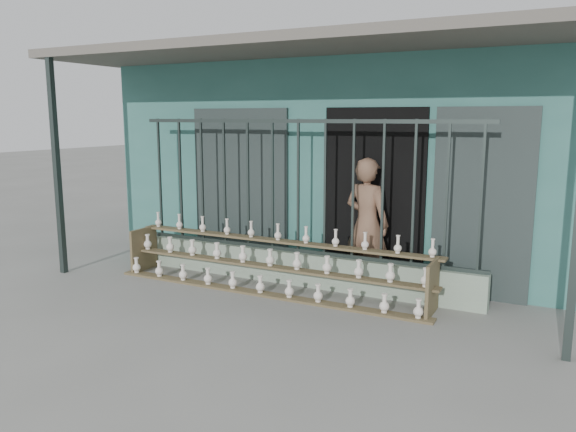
% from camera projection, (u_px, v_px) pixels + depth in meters
% --- Properties ---
extents(ground, '(60.00, 60.00, 0.00)m').
position_uv_depth(ground, '(249.00, 313.00, 6.61)').
color(ground, slate).
extents(workshop_building, '(7.40, 6.60, 3.21)m').
position_uv_depth(workshop_building, '(370.00, 154.00, 10.03)').
color(workshop_building, '#316760').
rests_on(workshop_building, ground).
extents(parapet_wall, '(5.00, 0.20, 0.45)m').
position_uv_depth(parapet_wall, '(298.00, 268.00, 7.71)').
color(parapet_wall, gray).
rests_on(parapet_wall, ground).
extents(security_fence, '(5.00, 0.04, 1.80)m').
position_uv_depth(security_fence, '(298.00, 187.00, 7.51)').
color(security_fence, '#283330').
rests_on(security_fence, parapet_wall).
extents(shelf_rack, '(4.50, 0.68, 0.85)m').
position_uv_depth(shelf_rack, '(269.00, 264.00, 7.42)').
color(shelf_rack, brown).
rests_on(shelf_rack, ground).
extents(elderly_woman, '(0.73, 0.57, 1.75)m').
position_uv_depth(elderly_woman, '(367.00, 223.00, 7.46)').
color(elderly_woman, brown).
rests_on(elderly_woman, ground).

